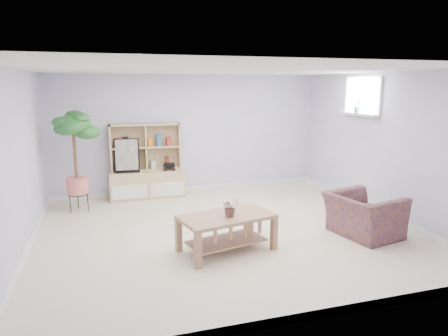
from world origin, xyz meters
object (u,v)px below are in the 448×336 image
object	(u,v)px
coffee_table	(226,233)
armchair	(364,212)
floor_tree	(76,162)
storage_unit	(147,161)

from	to	relation	value
coffee_table	armchair	world-z (taller)	armchair
floor_tree	coffee_table	bearing A→B (deg)	-50.39
storage_unit	coffee_table	size ratio (longest dim) A/B	1.20
storage_unit	floor_tree	bearing A→B (deg)	-156.92
floor_tree	armchair	bearing A→B (deg)	-30.96
storage_unit	coffee_table	xyz separation A→B (m)	(0.73, -2.94, -0.48)
coffee_table	storage_unit	bearing A→B (deg)	90.89
floor_tree	storage_unit	bearing A→B (deg)	23.08
armchair	storage_unit	bearing A→B (deg)	32.13
coffee_table	armchair	xyz separation A→B (m)	(2.10, -0.05, 0.11)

